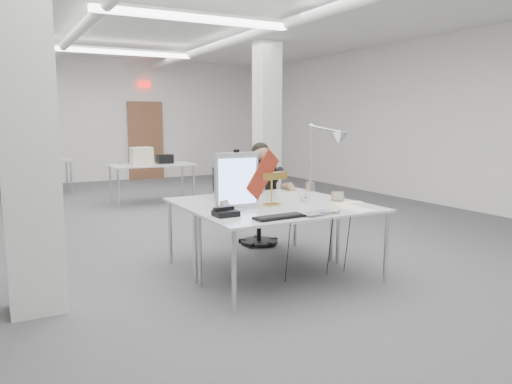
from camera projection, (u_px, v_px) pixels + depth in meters
room_shell at (197, 115)px, 7.04m from camera, size 10.04×14.04×3.24m
desk_main at (294, 212)px, 4.86m from camera, size 1.80×0.90×0.02m
desk_second at (252, 199)px, 5.65m from camera, size 1.80×0.90×0.02m
bg_desk_a at (152, 165)px, 9.75m from camera, size 1.60×0.80×0.02m
bg_desk_b at (32, 161)px, 10.74m from camera, size 1.60×0.80×0.02m
office_chair at (259, 203)px, 6.51m from camera, size 0.66×0.66×1.11m
seated_person at (261, 177)px, 6.41m from camera, size 0.55×0.63×0.82m
monitor at (237, 181)px, 4.88m from camera, size 0.45×0.07×0.56m
pennant at (263, 174)px, 4.97m from camera, size 0.45×0.15×0.50m
keyboard at (279, 217)px, 4.47m from camera, size 0.50×0.19×0.02m
laptop at (322, 214)px, 4.59m from camera, size 0.40×0.30×0.03m
mouse at (336, 211)px, 4.72m from camera, size 0.10×0.07×0.04m
bankers_lamp at (272, 188)px, 5.11m from camera, size 0.32×0.14×0.36m
desk_phone at (226, 213)px, 4.57m from camera, size 0.21×0.19×0.05m
picture_frame_left at (225, 206)px, 4.80m from camera, size 0.14×0.10×0.11m
picture_frame_right at (338, 196)px, 5.40m from camera, size 0.13×0.10×0.11m
desk_clock at (305, 197)px, 5.34m from camera, size 0.11×0.05×0.10m
paper_stack_a at (357, 209)px, 4.90m from camera, size 0.23×0.32×0.01m
paper_stack_b at (346, 205)px, 5.11m from camera, size 0.17×0.24×0.01m
paper_stack_c at (353, 202)px, 5.30m from camera, size 0.24×0.20×0.01m
beige_monitor at (235, 181)px, 5.60m from camera, size 0.50×0.49×0.38m
architect_lamp at (323, 157)px, 5.82m from camera, size 0.25×0.69×0.88m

